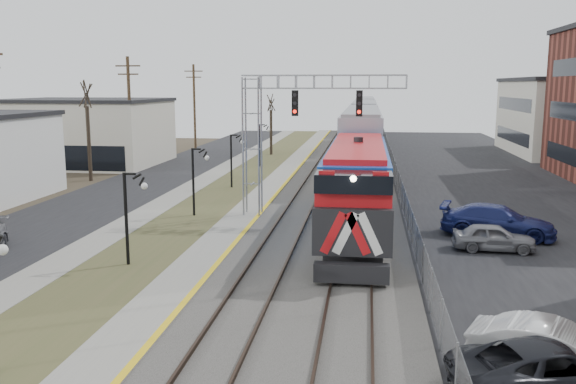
# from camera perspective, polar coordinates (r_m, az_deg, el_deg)

# --- Properties ---
(street_west) EXTENTS (7.00, 120.00, 0.04)m
(street_west) POSITION_cam_1_polar(r_m,az_deg,el_deg) (45.11, -15.47, -0.03)
(street_west) COLOR black
(street_west) RESTS_ON ground
(sidewalk) EXTENTS (2.00, 120.00, 0.08)m
(sidewalk) POSITION_cam_1_polar(r_m,az_deg,el_deg) (43.56, -10.01, -0.14)
(sidewalk) COLOR gray
(sidewalk) RESTS_ON ground
(grass_median) EXTENTS (4.00, 120.00, 0.06)m
(grass_median) POSITION_cam_1_polar(r_m,az_deg,el_deg) (42.76, -6.17, -0.25)
(grass_median) COLOR #434826
(grass_median) RESTS_ON ground
(platform) EXTENTS (2.00, 120.00, 0.24)m
(platform) POSITION_cam_1_polar(r_m,az_deg,el_deg) (42.15, -2.21, -0.22)
(platform) COLOR gray
(platform) RESTS_ON ground
(ballast_bed) EXTENTS (8.00, 120.00, 0.20)m
(ballast_bed) POSITION_cam_1_polar(r_m,az_deg,el_deg) (41.62, 4.60, -0.41)
(ballast_bed) COLOR #595651
(ballast_bed) RESTS_ON ground
(parking_lot) EXTENTS (16.00, 120.00, 0.04)m
(parking_lot) POSITION_cam_1_polar(r_m,az_deg,el_deg) (42.77, 20.87, -0.86)
(parking_lot) COLOR black
(parking_lot) RESTS_ON ground
(platform_edge) EXTENTS (0.24, 120.00, 0.01)m
(platform_edge) POSITION_cam_1_polar(r_m,az_deg,el_deg) (41.99, -1.02, -0.08)
(platform_edge) COLOR gold
(platform_edge) RESTS_ON platform
(track_near) EXTENTS (1.58, 120.00, 0.15)m
(track_near) POSITION_cam_1_polar(r_m,az_deg,el_deg) (41.73, 1.86, -0.11)
(track_near) COLOR #2D2119
(track_near) RESTS_ON ballast_bed
(track_far) EXTENTS (1.58, 120.00, 0.15)m
(track_far) POSITION_cam_1_polar(r_m,az_deg,el_deg) (41.54, 6.67, -0.22)
(track_far) COLOR #2D2119
(track_far) RESTS_ON ballast_bed
(train) EXTENTS (3.00, 85.85, 5.33)m
(train) POSITION_cam_1_polar(r_m,az_deg,el_deg) (66.44, 7.05, 5.87)
(train) COLOR #1546AC
(train) RESTS_ON ground
(signal_gantry) EXTENTS (9.00, 1.07, 8.15)m
(signal_gantry) POSITION_cam_1_polar(r_m,az_deg,el_deg) (34.27, -0.56, 6.65)
(signal_gantry) COLOR gray
(signal_gantry) RESTS_ON ground
(lampposts) EXTENTS (0.14, 62.14, 4.00)m
(lampposts) POSITION_cam_1_polar(r_m,az_deg,el_deg) (26.74, -14.66, -2.38)
(lampposts) COLOR black
(lampposts) RESTS_ON ground
(fence) EXTENTS (0.04, 120.00, 1.60)m
(fence) POSITION_cam_1_polar(r_m,az_deg,el_deg) (41.51, 10.41, 0.41)
(fence) COLOR gray
(fence) RESTS_ON ground
(bare_trees) EXTENTS (12.30, 42.30, 5.95)m
(bare_trees) POSITION_cam_1_polar(r_m,az_deg,el_deg) (48.77, -15.11, 3.89)
(bare_trees) COLOR #382D23
(bare_trees) RESTS_ON ground
(car_lot_b) EXTENTS (4.63, 3.15, 1.45)m
(car_lot_b) POSITION_cam_1_polar(r_m,az_deg,el_deg) (17.76, 23.69, -13.59)
(car_lot_b) COLOR silver
(car_lot_b) RESTS_ON ground
(car_lot_c) EXTENTS (5.50, 3.71, 1.40)m
(car_lot_c) POSITION_cam_1_polar(r_m,az_deg,el_deg) (16.76, 23.63, -15.11)
(car_lot_c) COLOR black
(car_lot_c) RESTS_ON ground
(car_lot_d) EXTENTS (5.95, 3.55, 1.61)m
(car_lot_d) POSITION_cam_1_polar(r_m,az_deg,el_deg) (32.31, 19.02, -2.67)
(car_lot_d) COLOR navy
(car_lot_d) RESTS_ON ground
(car_lot_e) EXTENTS (3.80, 1.69, 1.27)m
(car_lot_e) POSITION_cam_1_polar(r_m,az_deg,el_deg) (29.63, 18.68, -4.11)
(car_lot_e) COLOR slate
(car_lot_e) RESTS_ON ground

